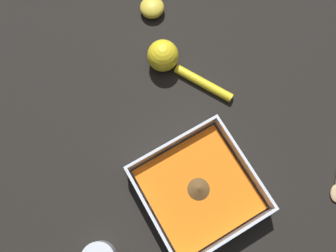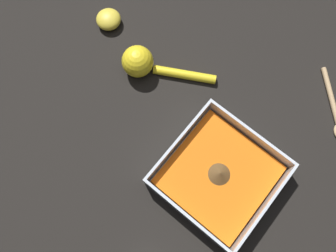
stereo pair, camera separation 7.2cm
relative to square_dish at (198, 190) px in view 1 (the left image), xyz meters
name	(u,v)px [view 1 (the left image)]	position (x,y,z in m)	size (l,w,h in m)	color
ground_plane	(189,169)	(-0.01, -0.05, -0.02)	(4.00, 4.00, 0.00)	black
square_dish	(198,190)	(0.00, 0.00, 0.00)	(0.23, 0.23, 0.06)	silver
lemon_squeezer	(169,60)	(-0.10, -0.29, 0.01)	(0.14, 0.21, 0.07)	yellow
lemon_half	(152,8)	(-0.14, -0.44, 0.00)	(0.06, 0.06, 0.03)	yellow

